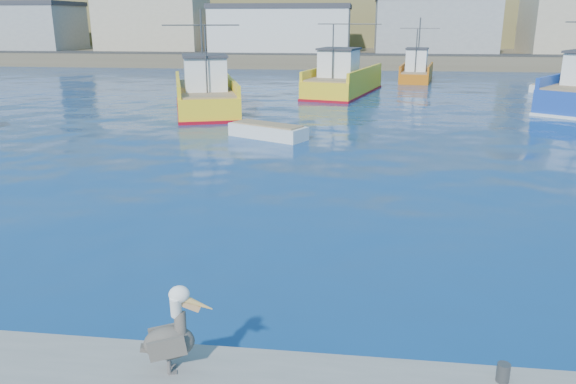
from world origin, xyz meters
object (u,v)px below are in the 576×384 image
object	(u,v)px
trawler_yellow_b	(343,81)
boat_orange	(416,71)
skiff_mid	(268,132)
skiff_far	(544,88)
pelican	(172,335)
trawler_yellow_a	(205,95)

from	to	relation	value
trawler_yellow_b	boat_orange	size ratio (longest dim) A/B	1.54
skiff_mid	skiff_far	size ratio (longest dim) A/B	1.10
skiff_far	skiff_mid	bearing A→B (deg)	-131.88
trawler_yellow_b	pelican	distance (m)	38.46
trawler_yellow_b	skiff_mid	xyz separation A→B (m)	(-3.18, -18.02, -0.75)
skiff_far	boat_orange	bearing A→B (deg)	147.48
trawler_yellow_b	boat_orange	bearing A→B (deg)	57.69
boat_orange	skiff_far	xyz separation A→B (m)	(10.04, -6.40, -0.72)
trawler_yellow_a	skiff_far	bearing A→B (deg)	28.67
pelican	boat_orange	bearing A→B (deg)	80.61
skiff_far	trawler_yellow_b	bearing A→B (deg)	-165.79
trawler_yellow_a	trawler_yellow_b	distance (m)	13.02
trawler_yellow_b	skiff_mid	distance (m)	18.31
pelican	skiff_far	bearing A→B (deg)	66.95
skiff_far	pelican	size ratio (longest dim) A/B	2.69
boat_orange	trawler_yellow_a	bearing A→B (deg)	-127.21
boat_orange	skiff_mid	world-z (taller)	boat_orange
trawler_yellow_a	skiff_mid	size ratio (longest dim) A/B	2.73
trawler_yellow_a	boat_orange	world-z (taller)	trawler_yellow_a
skiff_far	trawler_yellow_a	bearing A→B (deg)	-151.33
boat_orange	skiff_far	distance (m)	11.93
skiff_mid	trawler_yellow_a	bearing A→B (deg)	123.55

